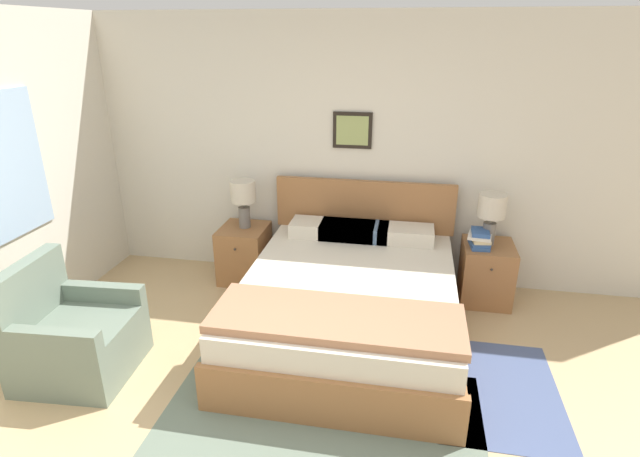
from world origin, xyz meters
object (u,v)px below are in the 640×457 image
(nightstand_near_window, at_px, (245,253))
(bed, at_px, (349,301))
(nightstand_by_door, at_px, (486,273))
(armchair, at_px, (73,337))
(table_lamp_by_door, at_px, (492,211))
(table_lamp_near_window, at_px, (243,196))

(nightstand_near_window, bearing_deg, bed, -34.43)
(bed, height_order, nightstand_by_door, bed)
(armchair, bearing_deg, nightstand_near_window, 152.13)
(nightstand_by_door, bearing_deg, nightstand_near_window, 180.00)
(bed, distance_m, nightstand_by_door, 1.45)
(nightstand_near_window, distance_m, nightstand_by_door, 2.39)
(nightstand_near_window, xyz_separation_m, table_lamp_by_door, (2.37, 0.03, 0.61))
(nightstand_near_window, height_order, nightstand_by_door, same)
(table_lamp_near_window, distance_m, table_lamp_by_door, 2.36)
(armchair, bearing_deg, nightstand_by_door, 114.48)
(bed, height_order, nightstand_near_window, bed)
(nightstand_by_door, distance_m, table_lamp_near_window, 2.46)
(bed, distance_m, armchair, 2.14)
(bed, bearing_deg, table_lamp_near_window, 144.43)
(bed, bearing_deg, nightstand_near_window, 145.57)
(nightstand_near_window, relative_size, table_lamp_by_door, 1.17)
(nightstand_by_door, bearing_deg, armchair, -151.60)
(nightstand_by_door, distance_m, table_lamp_by_door, 0.61)
(table_lamp_near_window, bearing_deg, armchair, -114.03)
(nightstand_near_window, height_order, table_lamp_near_window, table_lamp_near_window)
(bed, relative_size, armchair, 2.49)
(table_lamp_near_window, bearing_deg, bed, -35.57)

